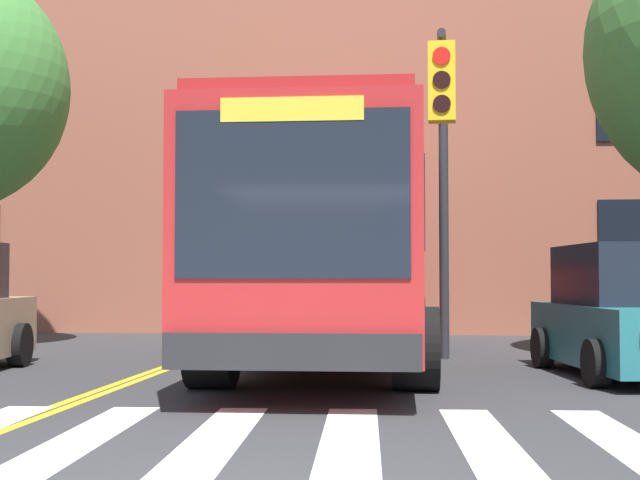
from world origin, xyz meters
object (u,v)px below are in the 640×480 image
(car_white_behind_bus, at_px, (385,298))
(traffic_light_overhead, at_px, (443,148))
(city_bus, at_px, (334,246))
(car_teal_far_lane, at_px, (628,316))

(car_white_behind_bus, bearing_deg, traffic_light_overhead, -83.99)
(city_bus, xyz_separation_m, car_teal_far_lane, (4.16, -1.63, -1.03))
(city_bus, bearing_deg, car_teal_far_lane, -21.33)
(car_teal_far_lane, relative_size, traffic_light_overhead, 0.86)
(car_teal_far_lane, relative_size, car_white_behind_bus, 1.06)
(city_bus, xyz_separation_m, traffic_light_overhead, (1.70, -0.90, 1.42))
(city_bus, relative_size, car_teal_far_lane, 2.72)
(city_bus, distance_m, car_white_behind_bus, 10.33)
(car_teal_far_lane, height_order, traffic_light_overhead, traffic_light_overhead)
(city_bus, bearing_deg, car_white_behind_bus, 87.05)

